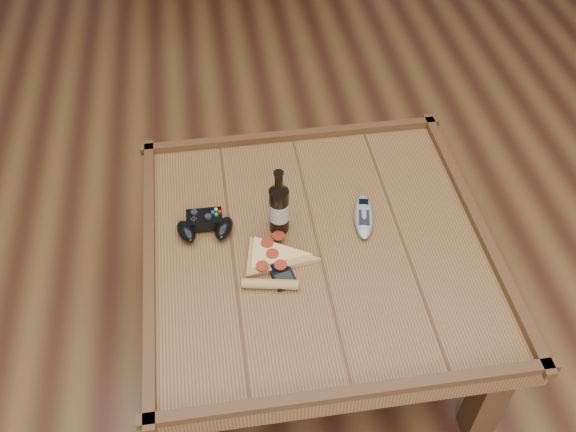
{
  "coord_description": "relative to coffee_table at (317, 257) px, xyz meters",
  "views": [
    {
      "loc": [
        -0.27,
        -1.2,
        1.87
      ],
      "look_at": [
        -0.08,
        0.06,
        0.52
      ],
      "focal_mm": 40.0,
      "sensor_mm": 36.0,
      "label": 1
    }
  ],
  "objects": [
    {
      "name": "ground",
      "position": [
        0.0,
        0.0,
        -0.39
      ],
      "size": [
        6.0,
        6.0,
        0.0
      ],
      "primitive_type": "plane",
      "color": "#3F2012",
      "rests_on": "ground"
    },
    {
      "name": "coffee_table",
      "position": [
        0.0,
        0.0,
        0.0
      ],
      "size": [
        1.03,
        1.03,
        0.48
      ],
      "color": "#503417",
      "rests_on": "ground"
    },
    {
      "name": "beer_bottle",
      "position": [
        -0.1,
        0.08,
        0.15
      ],
      "size": [
        0.06,
        0.06,
        0.23
      ],
      "color": "black",
      "rests_on": "coffee_table"
    },
    {
      "name": "game_controller",
      "position": [
        -0.32,
        0.1,
        0.08
      ],
      "size": [
        0.19,
        0.12,
        0.05
      ],
      "rotation": [
        0.0,
        0.0,
        -0.03
      ],
      "color": "black",
      "rests_on": "coffee_table"
    },
    {
      "name": "pizza_slice",
      "position": [
        -0.14,
        -0.05,
        0.07
      ],
      "size": [
        0.22,
        0.3,
        0.03
      ],
      "rotation": [
        0.0,
        0.0,
        -0.19
      ],
      "color": "tan",
      "rests_on": "coffee_table"
    },
    {
      "name": "smartphone",
      "position": [
        -0.12,
        -0.1,
        0.07
      ],
      "size": [
        0.08,
        0.12,
        0.01
      ],
      "rotation": [
        0.0,
        0.0,
        0.21
      ],
      "color": "black",
      "rests_on": "coffee_table"
    },
    {
      "name": "remote_control",
      "position": [
        0.15,
        0.08,
        0.07
      ],
      "size": [
        0.09,
        0.19,
        0.03
      ],
      "rotation": [
        0.0,
        0.0,
        -0.21
      ],
      "color": "gray",
      "rests_on": "coffee_table"
    }
  ]
}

